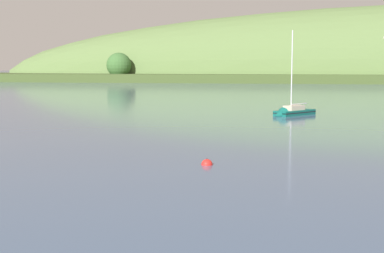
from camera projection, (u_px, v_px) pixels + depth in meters
sailboat_near_mooring at (291, 113)px, 72.76m from camera, size 6.19×7.24×12.35m
mooring_buoy_foreground at (207, 165)px, 36.36m from camera, size 0.78×0.78×0.86m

